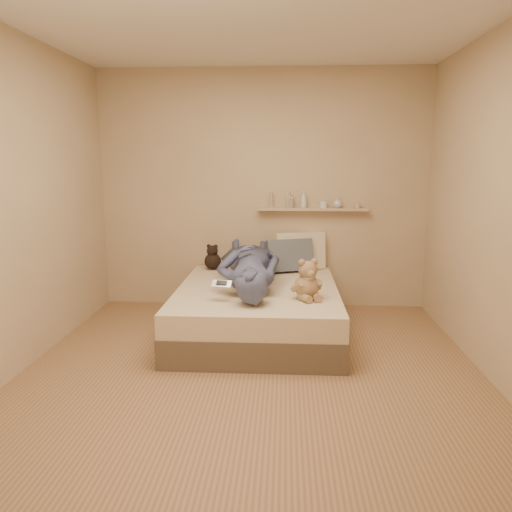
# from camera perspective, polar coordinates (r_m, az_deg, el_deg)

# --- Properties ---
(room) EXTENTS (3.80, 3.80, 3.80)m
(room) POSITION_cam_1_polar(r_m,az_deg,el_deg) (3.65, -0.60, 5.81)
(room) COLOR #976E4E
(room) RESTS_ON ground
(bed) EXTENTS (1.50, 1.90, 0.45)m
(bed) POSITION_cam_1_polar(r_m,az_deg,el_deg) (4.77, 0.20, -6.18)
(bed) COLOR brown
(bed) RESTS_ON floor
(game_console) EXTENTS (0.18, 0.09, 0.06)m
(game_console) POSITION_cam_1_polar(r_m,az_deg,el_deg) (4.21, -3.94, -3.21)
(game_console) COLOR silver
(game_console) RESTS_ON bed
(teddy_bear) EXTENTS (0.28, 0.29, 0.36)m
(teddy_bear) POSITION_cam_1_polar(r_m,az_deg,el_deg) (4.29, 5.90, -3.01)
(teddy_bear) COLOR tan
(teddy_bear) RESTS_ON bed
(dark_plush) EXTENTS (0.18, 0.18, 0.28)m
(dark_plush) POSITION_cam_1_polar(r_m,az_deg,el_deg) (5.46, -4.98, -0.29)
(dark_plush) COLOR black
(dark_plush) RESTS_ON bed
(pillow_cream) EXTENTS (0.58, 0.36, 0.41)m
(pillow_cream) POSITION_cam_1_polar(r_m,az_deg,el_deg) (5.47, 4.96, 0.59)
(pillow_cream) COLOR beige
(pillow_cream) RESTS_ON bed
(pillow_grey) EXTENTS (0.55, 0.39, 0.37)m
(pillow_grey) POSITION_cam_1_polar(r_m,az_deg,el_deg) (5.34, 3.84, 0.02)
(pillow_grey) COLOR slate
(pillow_grey) RESTS_ON bed
(person) EXTENTS (0.74, 1.70, 0.40)m
(person) POSITION_cam_1_polar(r_m,az_deg,el_deg) (4.75, -0.79, -0.97)
(person) COLOR #424968
(person) RESTS_ON bed
(wall_shelf) EXTENTS (1.20, 0.12, 0.03)m
(wall_shelf) POSITION_cam_1_polar(r_m,az_deg,el_deg) (5.50, 6.49, 5.34)
(wall_shelf) COLOR tan
(wall_shelf) RESTS_ON wall_back
(shelf_bottles) EXTENTS (0.98, 0.13, 0.18)m
(shelf_bottles) POSITION_cam_1_polar(r_m,az_deg,el_deg) (5.49, 6.43, 6.24)
(shelf_bottles) COLOR white
(shelf_bottles) RESTS_ON wall_shelf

